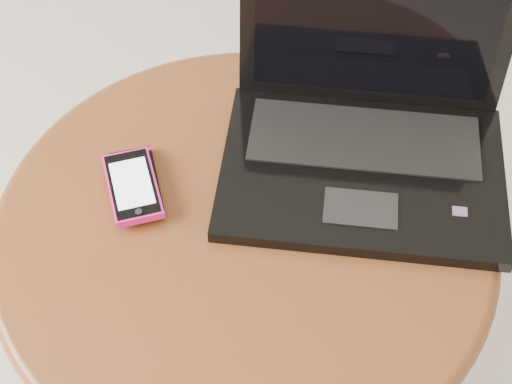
{
  "coord_description": "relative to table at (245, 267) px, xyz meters",
  "views": [
    {
      "loc": [
        0.09,
        -0.51,
        1.24
      ],
      "look_at": [
        0.08,
        0.03,
        0.55
      ],
      "focal_mm": 53.78,
      "sensor_mm": 36.0,
      "label": 1
    }
  ],
  "objects": [
    {
      "name": "table",
      "position": [
        0.0,
        0.0,
        0.0
      ],
      "size": [
        0.62,
        0.62,
        0.49
      ],
      "color": "brown",
      "rests_on": "ground"
    },
    {
      "name": "phone_pink",
      "position": [
        -0.14,
        0.04,
        0.12
      ],
      "size": [
        0.09,
        0.12,
        0.01
      ],
      "color": "#FF208D",
      "rests_on": "phone_black"
    },
    {
      "name": "phone_black",
      "position": [
        -0.14,
        0.05,
        0.11
      ],
      "size": [
        0.08,
        0.11,
        0.01
      ],
      "color": "black",
      "rests_on": "table"
    },
    {
      "name": "laptop",
      "position": [
        0.15,
        0.11,
        0.15
      ],
      "size": [
        0.37,
        0.31,
        0.23
      ],
      "color": "black",
      "rests_on": "table"
    }
  ]
}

